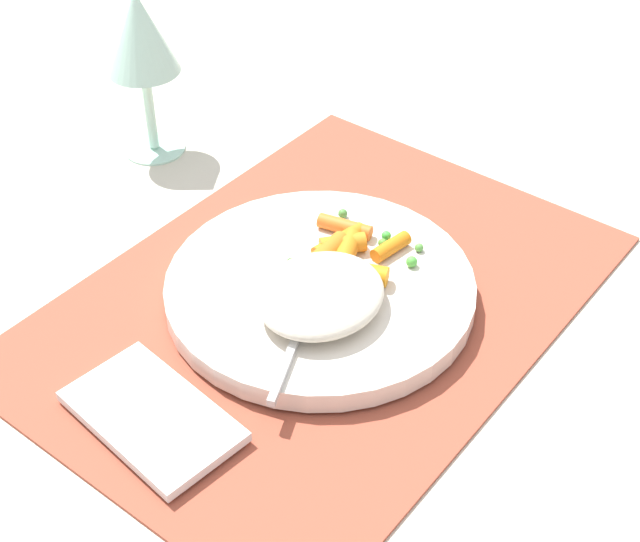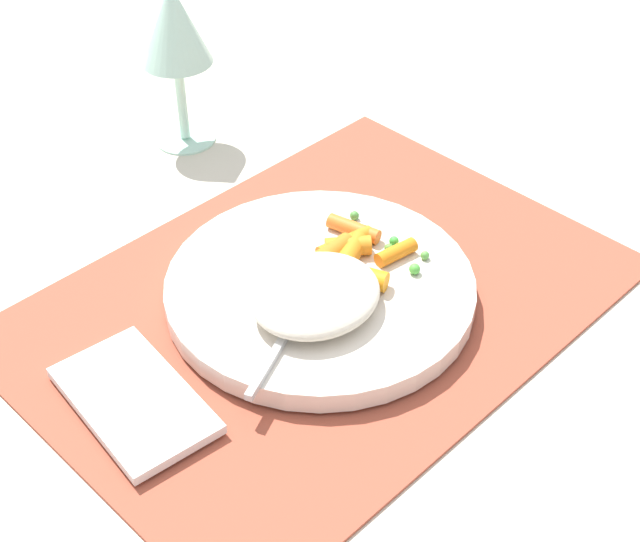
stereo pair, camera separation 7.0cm
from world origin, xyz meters
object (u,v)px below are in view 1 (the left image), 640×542
Objects in this scene: napkin at (152,416)px; wine_glass at (140,38)px; plate at (320,289)px; fork at (312,298)px; rice_mound at (321,295)px; carrot_portion at (347,249)px.

wine_glass is at bearing 45.58° from napkin.
plate is 0.03m from fork.
napkin is at bearing 175.91° from plate.
rice_mound is 0.60× the size of fork.
wine_glass is (0.04, 0.28, 0.09)m from carrot_portion.
plate is 1.50× the size of wine_glass.
rice_mound reaches higher than plate.
wine_glass is at bearing 81.27° from carrot_portion.
plate is 2.62× the size of carrot_portion.
rice_mound is 0.82× the size of napkin.
napkin is (-0.15, 0.02, -0.02)m from fork.
fork is at bearing -109.92° from wine_glass.
rice_mound is at bearing -109.70° from wine_glass.
plate reaches higher than napkin.
fork is 0.16m from napkin.
wine_glass is at bearing 70.08° from fork.
carrot_portion is at bearing -3.09° from napkin.
plate is at bearing 23.82° from fork.
rice_mound is 0.02m from fork.
carrot_portion reaches higher than plate.
rice_mound is at bearing -160.97° from carrot_portion.
carrot_portion is (0.06, 0.02, -0.01)m from rice_mound.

